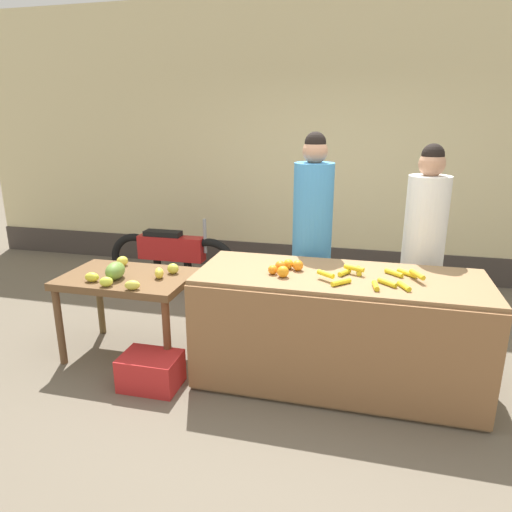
% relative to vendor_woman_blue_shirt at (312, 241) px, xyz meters
% --- Properties ---
extents(ground_plane, '(24.00, 24.00, 0.00)m').
position_rel_vendor_woman_blue_shirt_xyz_m(ground_plane, '(-0.03, -0.64, -0.94)').
color(ground_plane, '#665B4C').
extents(market_wall_back, '(9.95, 0.23, 3.39)m').
position_rel_vendor_woman_blue_shirt_xyz_m(market_wall_back, '(-0.03, 2.05, 0.72)').
color(market_wall_back, beige).
rests_on(market_wall_back, ground).
extents(fruit_stall_counter, '(2.10, 0.82, 0.87)m').
position_rel_vendor_woman_blue_shirt_xyz_m(fruit_stall_counter, '(0.30, -0.66, -0.51)').
color(fruit_stall_counter, olive).
rests_on(fruit_stall_counter, ground).
extents(side_table_wooden, '(1.06, 0.69, 0.72)m').
position_rel_vendor_woman_blue_shirt_xyz_m(side_table_wooden, '(-1.45, -0.64, -0.32)').
color(side_table_wooden, brown).
rests_on(side_table_wooden, ground).
extents(banana_bunch_pile, '(0.74, 0.47, 0.07)m').
position_rel_vendor_woman_blue_shirt_xyz_m(banana_bunch_pile, '(0.54, -0.70, -0.05)').
color(banana_bunch_pile, gold).
rests_on(banana_bunch_pile, fruit_stall_counter).
extents(orange_pile, '(0.24, 0.28, 0.08)m').
position_rel_vendor_woman_blue_shirt_xyz_m(orange_pile, '(-0.11, -0.69, -0.03)').
color(orange_pile, orange).
rests_on(orange_pile, fruit_stall_counter).
extents(mango_papaya_pile, '(0.66, 0.63, 0.14)m').
position_rel_vendor_woman_blue_shirt_xyz_m(mango_papaya_pile, '(-1.43, -0.72, -0.17)').
color(mango_papaya_pile, yellow).
rests_on(mango_papaya_pile, side_table_wooden).
extents(vendor_woman_blue_shirt, '(0.34, 0.34, 1.87)m').
position_rel_vendor_woman_blue_shirt_xyz_m(vendor_woman_blue_shirt, '(0.00, 0.00, 0.00)').
color(vendor_woman_blue_shirt, '#33333D').
rests_on(vendor_woman_blue_shirt, ground).
extents(vendor_woman_white_shirt, '(0.34, 0.34, 1.78)m').
position_rel_vendor_woman_blue_shirt_xyz_m(vendor_woman_white_shirt, '(0.93, 0.05, -0.05)').
color(vendor_woman_white_shirt, '#33333D').
rests_on(vendor_woman_white_shirt, ground).
extents(parked_motorcycle, '(1.60, 0.18, 0.88)m').
position_rel_vendor_woman_blue_shirt_xyz_m(parked_motorcycle, '(-1.77, 0.94, -0.54)').
color(parked_motorcycle, black).
rests_on(parked_motorcycle, ground).
extents(produce_crate, '(0.44, 0.32, 0.26)m').
position_rel_vendor_woman_blue_shirt_xyz_m(produce_crate, '(-1.06, -1.08, -0.81)').
color(produce_crate, red).
rests_on(produce_crate, ground).
extents(produce_sack, '(0.34, 0.39, 0.51)m').
position_rel_vendor_woman_blue_shirt_xyz_m(produce_sack, '(-0.67, 0.09, -0.69)').
color(produce_sack, tan).
rests_on(produce_sack, ground).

